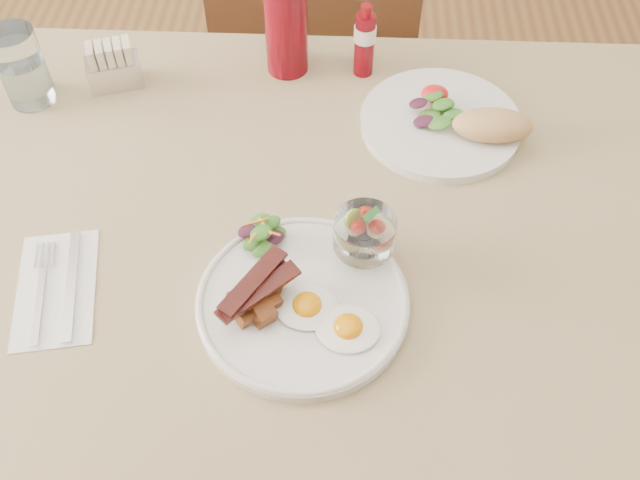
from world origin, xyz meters
TOP-DOWN VIEW (x-y plane):
  - table at (0.00, 0.00)m, footprint 1.33×0.88m
  - chair_far at (0.00, 0.66)m, footprint 0.42×0.42m
  - main_plate at (0.02, -0.15)m, footprint 0.28×0.28m
  - fried_eggs at (0.06, -0.18)m, footprint 0.14×0.11m
  - bacon_potato_pile at (-0.03, -0.16)m, footprint 0.11×0.11m
  - side_salad at (-0.04, -0.06)m, footprint 0.07×0.06m
  - fruit_cup at (0.10, -0.07)m, footprint 0.08×0.08m
  - second_plate at (0.24, 0.20)m, footprint 0.27×0.26m
  - ketchup_bottle at (-0.03, 0.34)m, footprint 0.09×0.09m
  - hot_sauce_bottle at (0.10, 0.34)m, footprint 0.05×0.05m
  - sugar_caddy at (-0.32, 0.29)m, footprint 0.10×0.07m
  - water_glass at (-0.45, 0.24)m, footprint 0.08×0.08m
  - napkin_cutlery at (-0.31, -0.14)m, footprint 0.14×0.20m

SIDE VIEW (x-z plane):
  - chair_far at x=0.00m, z-range 0.06..0.99m
  - table at x=0.00m, z-range 0.29..1.04m
  - napkin_cutlery at x=-0.31m, z-range 0.75..0.76m
  - main_plate at x=0.02m, z-range 0.75..0.77m
  - second_plate at x=0.24m, z-range 0.74..0.80m
  - fried_eggs at x=0.06m, z-range 0.76..0.79m
  - side_salad at x=-0.04m, z-range 0.77..0.80m
  - sugar_caddy at x=-0.32m, z-range 0.75..0.83m
  - bacon_potato_pile at x=-0.03m, z-range 0.77..0.82m
  - water_glass at x=-0.45m, z-range 0.74..0.87m
  - fruit_cup at x=0.10m, z-range 0.77..0.86m
  - hot_sauce_bottle at x=0.10m, z-range 0.75..0.88m
  - ketchup_bottle at x=-0.03m, z-range 0.75..0.96m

